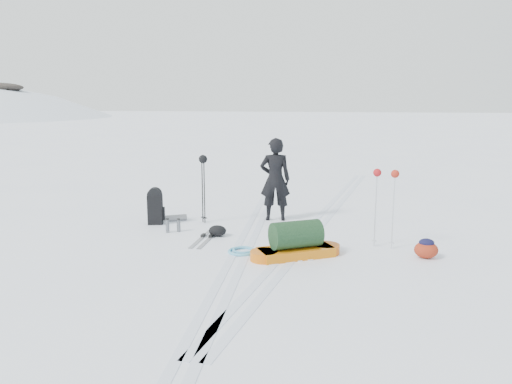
# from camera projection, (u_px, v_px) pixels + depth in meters

# --- Properties ---
(ground) EXTENTS (200.00, 200.00, 0.00)m
(ground) POSITION_uv_depth(u_px,v_px,m) (248.00, 237.00, 10.15)
(ground) COLOR white
(ground) RESTS_ON ground
(ski_tracks) EXTENTS (3.38, 17.97, 0.01)m
(ski_tracks) POSITION_uv_depth(u_px,v_px,m) (284.00, 228.00, 10.88)
(ski_tracks) COLOR silver
(ski_tracks) RESTS_ON ground
(skier) EXTENTS (0.77, 0.57, 1.91)m
(skier) POSITION_uv_depth(u_px,v_px,m) (275.00, 179.00, 11.45)
(skier) COLOR black
(skier) RESTS_ON ground
(pulk_sled) EXTENTS (1.72, 1.29, 0.65)m
(pulk_sled) POSITION_uv_depth(u_px,v_px,m) (296.00, 243.00, 8.87)
(pulk_sled) COLOR #CA6A0B
(pulk_sled) RESTS_ON ground
(expedition_rucksack) EXTENTS (0.78, 0.72, 0.83)m
(expedition_rucksack) POSITION_uv_depth(u_px,v_px,m) (158.00, 207.00, 11.21)
(expedition_rucksack) COLOR black
(expedition_rucksack) RESTS_ON ground
(ski_poles_black) EXTENTS (0.19, 0.19, 1.55)m
(ski_poles_black) POSITION_uv_depth(u_px,v_px,m) (203.00, 167.00, 11.15)
(ski_poles_black) COLOR black
(ski_poles_black) RESTS_ON ground
(ski_poles_silver) EXTENTS (0.47, 0.24, 1.50)m
(ski_poles_silver) POSITION_uv_depth(u_px,v_px,m) (386.00, 182.00, 9.24)
(ski_poles_silver) COLOR silver
(ski_poles_silver) RESTS_ON ground
(touring_skis_grey) EXTENTS (0.26, 1.66, 0.06)m
(touring_skis_grey) POSITION_uv_depth(u_px,v_px,m) (207.00, 237.00, 10.16)
(touring_skis_grey) COLOR #95979E
(touring_skis_grey) RESTS_ON ground
(touring_skis_white) EXTENTS (0.99, 2.00, 0.07)m
(touring_skis_white) POSITION_uv_depth(u_px,v_px,m) (291.00, 244.00, 9.63)
(touring_skis_white) COLOR silver
(touring_skis_white) RESTS_ON ground
(rope_coil) EXTENTS (0.58, 0.58, 0.06)m
(rope_coil) POSITION_uv_depth(u_px,v_px,m) (242.00, 251.00, 9.16)
(rope_coil) COLOR #54ADCE
(rope_coil) RESTS_ON ground
(small_daypack) EXTENTS (0.45, 0.35, 0.36)m
(small_daypack) POSITION_uv_depth(u_px,v_px,m) (426.00, 249.00, 8.80)
(small_daypack) COLOR maroon
(small_daypack) RESTS_ON ground
(thermos_pair) EXTENTS (0.30, 0.21, 0.31)m
(thermos_pair) POSITION_uv_depth(u_px,v_px,m) (173.00, 225.00, 10.53)
(thermos_pair) COLOR slate
(thermos_pair) RESTS_ON ground
(stuff_sack) EXTENTS (0.44, 0.38, 0.23)m
(stuff_sack) POSITION_uv_depth(u_px,v_px,m) (217.00, 231.00, 10.22)
(stuff_sack) COLOR black
(stuff_sack) RESTS_ON ground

